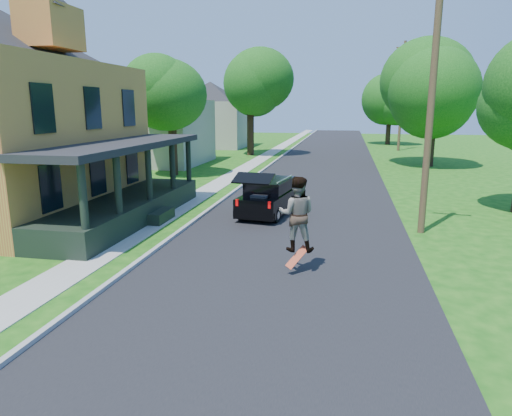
# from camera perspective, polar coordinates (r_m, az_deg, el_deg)

# --- Properties ---
(ground) EXTENTS (140.00, 140.00, 0.00)m
(ground) POSITION_cam_1_polar(r_m,az_deg,el_deg) (11.52, 1.69, -10.22)
(ground) COLOR #134F0F
(ground) RESTS_ON ground
(street) EXTENTS (8.00, 120.00, 0.02)m
(street) POSITION_cam_1_polar(r_m,az_deg,el_deg) (30.85, 7.91, 4.11)
(street) COLOR black
(street) RESTS_ON ground
(curb) EXTENTS (0.15, 120.00, 0.12)m
(curb) POSITION_cam_1_polar(r_m,az_deg,el_deg) (31.34, 0.48, 4.36)
(curb) COLOR #9C9D98
(curb) RESTS_ON ground
(sidewalk) EXTENTS (1.30, 120.00, 0.03)m
(sidewalk) POSITION_cam_1_polar(r_m,az_deg,el_deg) (31.66, -2.29, 4.44)
(sidewalk) COLOR #97968F
(sidewalk) RESTS_ON ground
(front_walk) EXTENTS (6.50, 1.20, 0.03)m
(front_walk) POSITION_cam_1_polar(r_m,az_deg,el_deg) (20.44, -22.48, -1.02)
(front_walk) COLOR #97968F
(front_walk) RESTS_ON ground
(neighbor_house_mid) EXTENTS (12.78, 12.78, 8.30)m
(neighbor_house_mid) POSITION_cam_1_polar(r_m,az_deg,el_deg) (37.70, -12.89, 11.83)
(neighbor_house_mid) COLOR #9E998C
(neighbor_house_mid) RESTS_ON ground
(neighbor_house_far) EXTENTS (12.78, 12.78, 8.30)m
(neighbor_house_far) POSITION_cam_1_polar(r_m,az_deg,el_deg) (52.73, -5.69, 12.19)
(neighbor_house_far) COLOR #9E998C
(neighbor_house_far) RESTS_ON ground
(black_suv) EXTENTS (2.19, 4.44, 1.99)m
(black_suv) POSITION_cam_1_polar(r_m,az_deg,el_deg) (19.17, 1.60, 1.42)
(black_suv) COLOR black
(black_suv) RESTS_ON ground
(skateboarder) EXTENTS (1.03, 0.82, 2.05)m
(skateboarder) POSITION_cam_1_polar(r_m,az_deg,el_deg) (12.37, 5.13, -0.76)
(skateboarder) COLOR black
(skateboarder) RESTS_ON ground
(skateboard) EXTENTS (0.60, 0.51, 0.59)m
(skateboard) POSITION_cam_1_polar(r_m,az_deg,el_deg) (12.48, 5.14, -6.25)
(skateboard) COLOR #A82B0E
(skateboard) RESTS_ON ground
(tree_left_mid) EXTENTS (5.96, 5.64, 8.03)m
(tree_left_mid) POSITION_cam_1_polar(r_m,az_deg,el_deg) (30.80, -10.65, 13.98)
(tree_left_mid) COLOR black
(tree_left_mid) RESTS_ON ground
(tree_left_far) EXTENTS (6.80, 6.44, 9.71)m
(tree_left_far) POSITION_cam_1_polar(r_m,az_deg,el_deg) (43.28, -0.77, 15.31)
(tree_left_far) COLOR black
(tree_left_far) RESTS_ON ground
(tree_right_mid) EXTENTS (8.05, 8.19, 9.87)m
(tree_right_mid) POSITION_cam_1_polar(r_m,az_deg,el_deg) (37.34, 21.47, 14.43)
(tree_right_mid) COLOR black
(tree_right_mid) RESTS_ON ground
(tree_right_far) EXTENTS (6.52, 6.57, 8.62)m
(tree_right_far) POSITION_cam_1_polar(r_m,az_deg,el_deg) (57.67, 16.40, 13.05)
(tree_right_far) COLOR black
(tree_right_far) RESTS_ON ground
(utility_pole_near) EXTENTS (1.49, 0.36, 8.90)m
(utility_pole_near) POSITION_cam_1_polar(r_m,az_deg,el_deg) (17.03, 21.06, 12.17)
(utility_pole_near) COLOR #4E3124
(utility_pole_near) RESTS_ON ground
(utility_pole_far) EXTENTS (1.69, 0.34, 10.87)m
(utility_pole_far) POSITION_cam_1_polar(r_m,az_deg,el_deg) (49.96, 17.77, 13.26)
(utility_pole_far) COLOR #4E3124
(utility_pole_far) RESTS_ON ground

